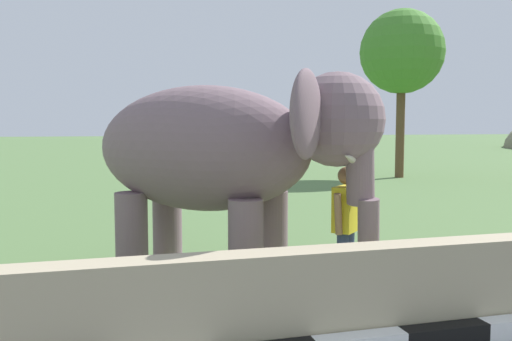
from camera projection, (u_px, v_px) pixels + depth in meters
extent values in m
cube|color=black|center=(444.00, 337.00, 5.22)|extent=(0.90, 0.20, 0.24)
cube|color=tan|center=(268.00, 304.00, 5.04)|extent=(28.00, 0.36, 1.00)
cylinder|color=slate|center=(272.00, 236.00, 7.47)|extent=(0.44, 0.44, 1.27)
cylinder|color=slate|center=(246.00, 250.00, 6.64)|extent=(0.44, 0.44, 1.27)
cylinder|color=slate|center=(167.00, 227.00, 8.12)|extent=(0.44, 0.44, 1.27)
cylinder|color=slate|center=(132.00, 239.00, 7.30)|extent=(0.44, 0.44, 1.27)
ellipsoid|color=slate|center=(202.00, 148.00, 7.28)|extent=(3.43, 3.17, 1.70)
sphere|color=slate|center=(337.00, 119.00, 6.53)|extent=(1.16, 1.16, 1.16)
ellipsoid|color=#D84C8C|center=(361.00, 107.00, 6.40)|extent=(0.68, 0.73, 0.44)
ellipsoid|color=slate|center=(341.00, 116.00, 7.29)|extent=(0.74, 0.86, 1.00)
ellipsoid|color=slate|center=(306.00, 114.00, 5.86)|extent=(0.74, 0.86, 1.00)
cylinder|color=slate|center=(360.00, 165.00, 6.46)|extent=(0.56, 0.59, 0.99)
cylinder|color=slate|center=(368.00, 231.00, 6.48)|extent=(0.40, 0.41, 0.82)
cone|color=beige|center=(360.00, 156.00, 6.73)|extent=(0.46, 0.53, 0.22)
cone|color=beige|center=(350.00, 158.00, 6.22)|extent=(0.46, 0.53, 0.22)
cylinder|color=navy|center=(348.00, 261.00, 7.01)|extent=(0.15, 0.15, 0.82)
cylinder|color=navy|center=(342.00, 264.00, 6.84)|extent=(0.15, 0.15, 0.82)
cube|color=yellow|center=(346.00, 209.00, 6.86)|extent=(0.46, 0.45, 0.58)
cylinder|color=#9E7251|center=(354.00, 209.00, 7.09)|extent=(0.16, 0.16, 0.53)
cylinder|color=#9E7251|center=(338.00, 214.00, 6.65)|extent=(0.18, 0.18, 0.53)
sphere|color=#9E7251|center=(347.00, 176.00, 6.83)|extent=(0.23, 0.23, 0.23)
cylinder|color=brown|center=(400.00, 127.00, 22.28)|extent=(0.36, 0.36, 4.25)
sphere|color=#43832C|center=(402.00, 52.00, 22.02)|extent=(3.44, 3.44, 3.44)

